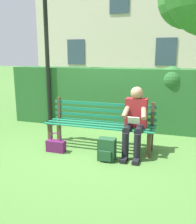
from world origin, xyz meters
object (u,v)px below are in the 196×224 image
(backpack, at_px, (107,150))
(lamp_post, at_px, (46,28))
(person_seated, at_px, (135,119))
(handbag, at_px, (56,145))
(park_bench, at_px, (101,123))

(backpack, xyz_separation_m, lamp_post, (1.99, -1.69, 2.19))
(person_seated, distance_m, lamp_post, 3.21)
(person_seated, distance_m, handbag, 1.52)
(handbag, bearing_deg, person_seated, -166.38)
(person_seated, xyz_separation_m, backpack, (0.39, 0.42, -0.46))
(park_bench, distance_m, handbag, 0.95)
(park_bench, height_order, person_seated, person_seated)
(person_seated, relative_size, lamp_post, 0.33)
(backpack, bearing_deg, handbag, -4.83)
(person_seated, bearing_deg, backpack, 47.20)
(park_bench, height_order, handbag, park_bench)
(park_bench, relative_size, lamp_post, 0.57)
(backpack, relative_size, handbag, 1.05)
(handbag, distance_m, lamp_post, 2.94)
(person_seated, bearing_deg, lamp_post, -28.06)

